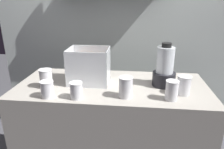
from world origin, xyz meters
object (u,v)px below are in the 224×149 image
(juice_cup_carrot_right, at_px, (126,88))
(juice_cup_mango_left, at_px, (47,90))
(juice_cup_carrot_far_right, at_px, (172,91))
(juice_cup_mango_middle, at_px, (76,91))
(carrot_display_bin, at_px, (89,72))
(juice_cup_carrot_far_left, at_px, (46,79))
(juice_cup_orange_rightmost, at_px, (184,86))
(blender_pitcher, at_px, (165,69))

(juice_cup_carrot_right, bearing_deg, juice_cup_mango_left, -173.65)
(juice_cup_carrot_far_right, bearing_deg, juice_cup_mango_middle, -175.88)
(juice_cup_carrot_far_right, bearing_deg, carrot_display_bin, 157.83)
(juice_cup_carrot_far_left, height_order, juice_cup_carrot_far_right, juice_cup_carrot_far_left)
(juice_cup_carrot_far_left, bearing_deg, juice_cup_carrot_far_right, -7.09)
(juice_cup_carrot_far_left, distance_m, juice_cup_carrot_far_right, 0.86)
(juice_cup_carrot_far_right, distance_m, juice_cup_orange_rightmost, 0.13)
(juice_cup_mango_left, relative_size, juice_cup_carrot_right, 0.81)
(carrot_display_bin, relative_size, juice_cup_mango_middle, 2.75)
(juice_cup_orange_rightmost, bearing_deg, juice_cup_mango_middle, -168.87)
(juice_cup_orange_rightmost, bearing_deg, carrot_display_bin, 168.10)
(juice_cup_carrot_right, height_order, juice_cup_orange_rightmost, juice_cup_carrot_right)
(carrot_display_bin, xyz_separation_m, juice_cup_orange_rightmost, (0.66, -0.14, -0.03))
(juice_cup_carrot_right, bearing_deg, blender_pitcher, 39.87)
(carrot_display_bin, relative_size, juice_cup_carrot_right, 2.18)
(juice_cup_carrot_right, distance_m, juice_cup_orange_rightmost, 0.39)
(juice_cup_mango_middle, height_order, juice_cup_carrot_right, juice_cup_carrot_right)
(blender_pitcher, height_order, juice_cup_carrot_far_left, blender_pitcher)
(blender_pitcher, bearing_deg, juice_cup_orange_rightmost, -51.04)
(juice_cup_carrot_far_left, bearing_deg, juice_cup_carrot_right, -9.70)
(juice_cup_carrot_right, xyz_separation_m, juice_cup_orange_rightmost, (0.38, 0.08, -0.00))
(juice_cup_carrot_right, height_order, juice_cup_carrot_far_right, juice_cup_carrot_right)
(blender_pitcher, bearing_deg, carrot_display_bin, 179.96)
(juice_cup_mango_middle, bearing_deg, juice_cup_carrot_right, 9.53)
(juice_cup_mango_left, height_order, juice_cup_carrot_far_right, juice_cup_carrot_far_right)
(juice_cup_carrot_far_left, height_order, juice_cup_carrot_right, juice_cup_carrot_right)
(juice_cup_carrot_far_left, distance_m, juice_cup_orange_rightmost, 0.95)
(blender_pitcher, height_order, juice_cup_orange_rightmost, blender_pitcher)
(carrot_display_bin, height_order, juice_cup_mango_middle, carrot_display_bin)
(juice_cup_carrot_right, bearing_deg, juice_cup_mango_middle, -170.47)
(blender_pitcher, relative_size, juice_cup_carrot_right, 2.32)
(juice_cup_carrot_far_left, relative_size, juice_cup_mango_left, 1.22)
(juice_cup_mango_middle, distance_m, juice_cup_carrot_far_right, 0.60)
(juice_cup_mango_middle, relative_size, juice_cup_carrot_right, 0.79)
(carrot_display_bin, xyz_separation_m, juice_cup_mango_middle, (-0.03, -0.28, -0.03))
(carrot_display_bin, bearing_deg, juice_cup_mango_left, -127.93)
(juice_cup_carrot_far_right, bearing_deg, juice_cup_carrot_right, 178.18)
(juice_cup_mango_left, bearing_deg, juice_cup_orange_rightmost, 8.99)
(juice_cup_carrot_far_left, bearing_deg, juice_cup_orange_rightmost, -0.85)
(blender_pitcher, bearing_deg, juice_cup_mango_middle, -154.53)
(juice_cup_carrot_right, bearing_deg, juice_cup_orange_rightmost, 12.42)
(juice_cup_mango_left, distance_m, juice_cup_orange_rightmost, 0.89)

